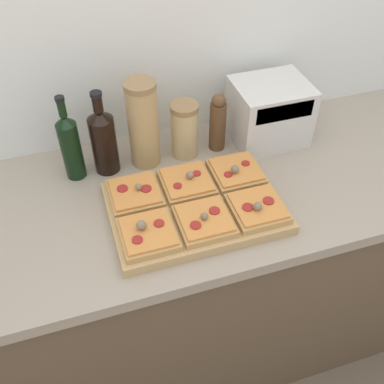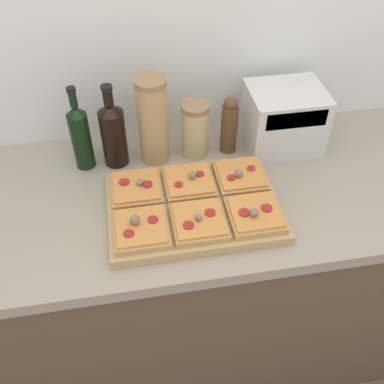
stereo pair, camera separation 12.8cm
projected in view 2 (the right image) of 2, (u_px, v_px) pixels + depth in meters
name	position (u px, v px, depth m)	size (l,w,h in m)	color
wall_back	(175.00, 32.00, 1.39)	(6.00, 0.06, 2.50)	silver
kitchen_counter	(194.00, 277.00, 1.69)	(2.63, 0.67, 0.91)	brown
cutting_board	(194.00, 208.00, 1.30)	(0.49, 0.34, 0.03)	tan
pizza_slice_back_left	(136.00, 188.00, 1.31)	(0.15, 0.15, 0.05)	tan
pizza_slice_back_center	(189.00, 182.00, 1.33)	(0.15, 0.15, 0.05)	tan
pizza_slice_back_right	(240.00, 176.00, 1.35)	(0.15, 0.15, 0.05)	tan
pizza_slice_front_left	(141.00, 229.00, 1.20)	(0.15, 0.15, 0.06)	tan
pizza_slice_front_center	(199.00, 221.00, 1.22)	(0.15, 0.15, 0.05)	tan
pizza_slice_front_right	(255.00, 214.00, 1.24)	(0.15, 0.15, 0.05)	tan
olive_oil_bottle	(81.00, 136.00, 1.38)	(0.06, 0.06, 0.28)	black
wine_bottle	(113.00, 133.00, 1.39)	(0.08, 0.08, 0.28)	black
grain_jar_tall	(153.00, 121.00, 1.39)	(0.10, 0.10, 0.29)	tan
grain_jar_short	(195.00, 130.00, 1.44)	(0.09, 0.09, 0.19)	tan
pepper_mill	(229.00, 125.00, 1.45)	(0.05, 0.05, 0.20)	brown
toaster_oven	(284.00, 119.00, 1.47)	(0.26, 0.20, 0.21)	beige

